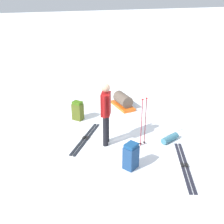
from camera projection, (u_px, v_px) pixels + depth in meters
ground_plane at (112, 134)px, 7.98m from camera, size 80.00×80.00×0.00m
skier_standing at (106, 111)px, 7.13m from camera, size 0.34×0.53×1.70m
ski_pair_near at (86, 138)px, 7.74m from camera, size 1.19×1.58×0.05m
ski_pair_far at (184, 166)px, 6.58m from camera, size 0.87×1.92×0.05m
backpack_large_dark at (78, 111)px, 8.73m from camera, size 0.39×0.39×0.61m
backpack_bright at (131, 156)px, 6.40m from camera, size 0.41×0.39×0.64m
ski_poles_planted_near at (144, 120)px, 7.14m from camera, size 0.20×0.11×1.35m
gear_sled at (123, 101)px, 9.66m from camera, size 0.58×1.10×0.49m
sleeping_mat_rolled at (170, 138)px, 7.59m from camera, size 0.58×0.38×0.18m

